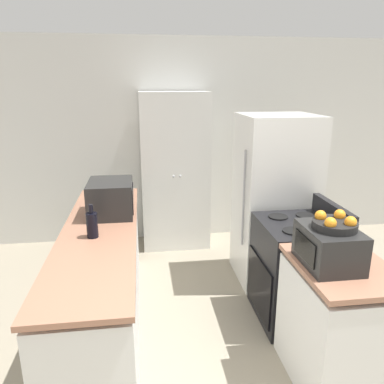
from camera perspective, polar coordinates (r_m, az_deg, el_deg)
wall_back at (r=4.94m, az=-2.38°, el=7.63°), size 7.00×0.06×2.60m
counter_left at (r=3.32m, az=-13.45°, el=-13.14°), size 0.60×2.44×0.90m
counter_right at (r=2.91m, az=21.17°, el=-18.53°), size 0.60×0.77×0.90m
pantry_cabinet at (r=4.71m, az=-2.62°, el=3.15°), size 0.84×0.52×1.95m
stove at (r=3.48m, az=15.53°, el=-11.44°), size 0.66×0.70×1.06m
refrigerator at (r=3.98m, az=12.42°, el=-1.16°), size 0.76×0.72×1.75m
microwave at (r=3.42m, az=-12.24°, el=-0.89°), size 0.39×0.47×0.31m
wine_bottle at (r=2.96m, az=-14.99°, el=-4.81°), size 0.09×0.09×0.26m
toaster_oven at (r=2.59m, az=20.11°, el=-7.82°), size 0.33×0.42×0.26m
fruit_bowl at (r=2.53m, az=20.92°, el=-4.46°), size 0.28×0.28×0.10m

